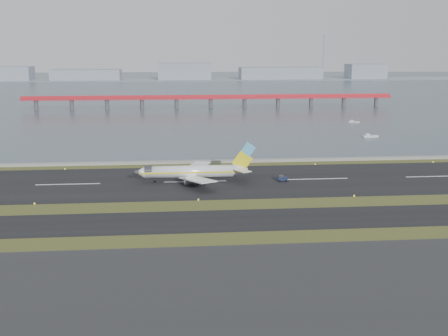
# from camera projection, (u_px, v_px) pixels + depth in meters

# --- Properties ---
(ground) EXTENTS (1000.00, 1000.00, 0.00)m
(ground) POSITION_uv_depth(u_px,v_px,m) (200.00, 208.00, 150.55)
(ground) COLOR #304418
(ground) RESTS_ON ground
(apron_strip) EXTENTS (1000.00, 50.00, 0.10)m
(apron_strip) POSITION_uv_depth(u_px,v_px,m) (215.00, 296.00, 96.99)
(apron_strip) COLOR #2B2C2E
(apron_strip) RESTS_ON ground
(taxiway_strip) EXTENTS (1000.00, 18.00, 0.10)m
(taxiway_strip) POSITION_uv_depth(u_px,v_px,m) (202.00, 221.00, 138.85)
(taxiway_strip) COLOR black
(taxiway_strip) RESTS_ON ground
(runway_strip) EXTENTS (1000.00, 45.00, 0.10)m
(runway_strip) POSITION_uv_depth(u_px,v_px,m) (195.00, 182.00, 179.74)
(runway_strip) COLOR black
(runway_strip) RESTS_ON ground
(seawall) EXTENTS (1000.00, 2.50, 1.00)m
(seawall) POSITION_uv_depth(u_px,v_px,m) (192.00, 162.00, 208.86)
(seawall) COLOR gray
(seawall) RESTS_ON ground
(bay_water) EXTENTS (1400.00, 800.00, 1.30)m
(bay_water) POSITION_uv_depth(u_px,v_px,m) (179.00, 88.00, 598.40)
(bay_water) COLOR #404F5B
(bay_water) RESTS_ON ground
(red_pier) EXTENTS (260.00, 5.00, 10.20)m
(red_pier) POSITION_uv_depth(u_px,v_px,m) (211.00, 98.00, 394.20)
(red_pier) COLOR red
(red_pier) RESTS_ON ground
(far_shoreline) EXTENTS (1400.00, 80.00, 60.50)m
(far_shoreline) POSITION_uv_depth(u_px,v_px,m) (187.00, 75.00, 754.12)
(far_shoreline) COLOR #8B94A5
(far_shoreline) RESTS_ON ground
(airliner) EXTENTS (38.52, 32.89, 12.80)m
(airliner) POSITION_uv_depth(u_px,v_px,m) (194.00, 171.00, 178.75)
(airliner) COLOR white
(airliner) RESTS_ON ground
(pushback_tug) EXTENTS (3.20, 1.97, 2.01)m
(pushback_tug) POSITION_uv_depth(u_px,v_px,m) (282.00, 178.00, 180.11)
(pushback_tug) COLOR #161E3C
(pushback_tug) RESTS_ON ground
(workboat_near) EXTENTS (7.86, 3.30, 1.85)m
(workboat_near) POSITION_uv_depth(u_px,v_px,m) (370.00, 136.00, 268.93)
(workboat_near) COLOR silver
(workboat_near) RESTS_ON ground
(workboat_far) EXTENTS (6.38, 3.42, 1.48)m
(workboat_far) POSITION_uv_depth(u_px,v_px,m) (354.00, 122.00, 321.87)
(workboat_far) COLOR silver
(workboat_far) RESTS_ON ground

